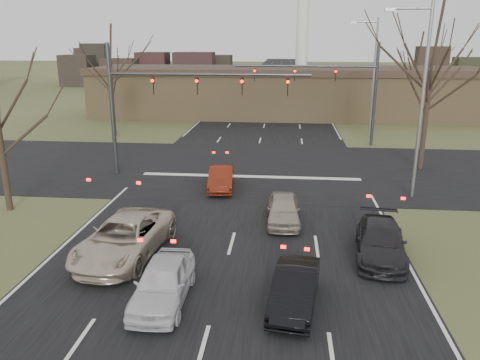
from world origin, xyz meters
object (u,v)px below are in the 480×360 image
object	(u,v)px
building	(285,92)
car_charcoal_sedan	(381,241)
car_silver_ahead	(283,209)
mast_arm_near	(164,93)
car_white_sedan	(163,282)
streetlight_right_near	(420,92)
streetlight_right_far	(372,71)
car_silver_suv	(125,238)
mast_arm_far	(339,82)
car_black_hatch	(295,288)
car_red_ahead	(221,178)

from	to	relation	value
building	car_charcoal_sedan	distance (m)	35.90
car_silver_ahead	mast_arm_near	bearing A→B (deg)	133.34
mast_arm_near	car_white_sedan	world-z (taller)	mast_arm_near
car_charcoal_sedan	car_silver_ahead	distance (m)	4.98
streetlight_right_near	streetlight_right_far	bearing A→B (deg)	88.32
building	mast_arm_near	bearing A→B (deg)	-106.13
car_silver_suv	car_white_sedan	world-z (taller)	car_silver_suv
car_charcoal_sedan	mast_arm_far	bearing A→B (deg)	96.42
car_black_hatch	car_charcoal_sedan	size ratio (longest dim) A/B	0.84
streetlight_right_near	car_red_ahead	xyz separation A→B (m)	(-10.28, 0.43, -4.96)
streetlight_right_far	car_silver_suv	distance (m)	29.19
car_silver_suv	building	bearing A→B (deg)	86.83
car_silver_suv	car_silver_ahead	distance (m)	7.38
building	car_silver_ahead	world-z (taller)	building
building	car_white_sedan	distance (m)	39.85
streetlight_right_near	car_charcoal_sedan	xyz separation A→B (m)	(-2.94, -7.63, -4.94)
car_red_ahead	car_silver_ahead	world-z (taller)	car_silver_ahead
car_silver_suv	car_red_ahead	size ratio (longest dim) A/B	1.45
building	car_black_hatch	xyz separation A→B (m)	(0.53, -39.49, -2.05)
car_red_ahead	streetlight_right_near	bearing A→B (deg)	-7.44
streetlight_right_near	car_black_hatch	distance (m)	14.01
mast_arm_far	car_silver_suv	distance (m)	24.19
streetlight_right_far	car_silver_suv	size ratio (longest dim) A/B	1.80
streetlight_right_far	car_red_ahead	size ratio (longest dim) A/B	2.61
building	streetlight_right_far	bearing A→B (deg)	-56.35
building	car_red_ahead	size ratio (longest dim) A/B	11.09
car_silver_suv	car_white_sedan	size ratio (longest dim) A/B	1.38
streetlight_right_far	mast_arm_far	bearing A→B (deg)	-128.11
mast_arm_near	car_red_ahead	bearing A→B (deg)	-34.26
car_charcoal_sedan	car_red_ahead	distance (m)	10.90
mast_arm_near	building	bearing A→B (deg)	73.87
mast_arm_near	car_silver_ahead	distance (m)	11.32
mast_arm_near	car_white_sedan	distance (m)	15.69
streetlight_right_far	car_silver_ahead	world-z (taller)	streetlight_right_far
mast_arm_far	car_silver_ahead	world-z (taller)	mast_arm_far
streetlight_right_near	car_white_sedan	distance (m)	16.42
car_black_hatch	car_red_ahead	bearing A→B (deg)	116.12
car_white_sedan	car_silver_ahead	xyz separation A→B (m)	(3.78, 7.24, -0.05)
building	car_silver_ahead	xyz separation A→B (m)	(0.11, -32.39, -2.03)
building	car_white_sedan	size ratio (longest dim) A/B	10.57
streetlight_right_far	car_white_sedan	xyz separation A→B (m)	(-11.00, -28.63, -4.90)
building	car_charcoal_sedan	size ratio (longest dim) A/B	9.49
mast_arm_far	streetlight_right_far	distance (m)	5.12
streetlight_right_near	car_silver_suv	distance (m)	16.13
mast_arm_near	mast_arm_far	xyz separation A→B (m)	(11.41, 10.00, -0.06)
car_silver_ahead	car_charcoal_sedan	bearing A→B (deg)	-42.11
streetlight_right_near	streetlight_right_far	world-z (taller)	same
car_black_hatch	car_silver_ahead	size ratio (longest dim) A/B	1.01
streetlight_right_near	car_white_sedan	xyz separation A→B (m)	(-10.50, -11.63, -4.90)
mast_arm_far	streetlight_right_near	distance (m)	13.28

